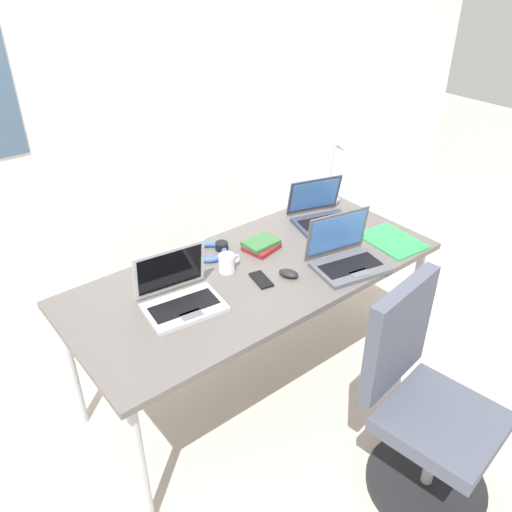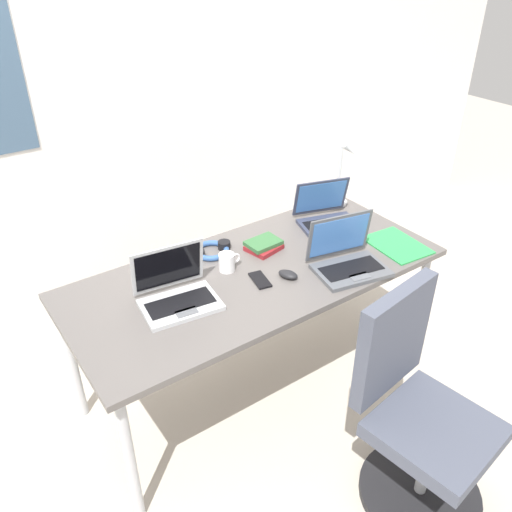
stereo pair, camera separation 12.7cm
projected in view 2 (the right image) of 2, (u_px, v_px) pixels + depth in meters
The scene contains 14 objects.
ground_plane at pixel (256, 383), 2.89m from camera, with size 12.00×12.00×0.00m, color #B7AD9E.
wall_back at pixel (143, 99), 2.97m from camera, with size 6.00×0.13×2.60m.
desk at pixel (256, 280), 2.53m from camera, with size 1.80×0.80×0.74m.
desk_lamp at pixel (344, 174), 2.98m from camera, with size 0.12×0.18×0.40m.
laptop_near_mouse at pixel (327, 216), 2.87m from camera, with size 0.37×0.34×0.23m.
laptop_back_left at pixel (177, 293), 2.26m from camera, with size 0.36×0.30×0.24m.
laptop_front_left at pixel (347, 259), 2.49m from camera, with size 0.38×0.33×0.25m.
computer_mouse at pixel (288, 275), 2.44m from camera, with size 0.06×0.10×0.03m, color black.
cell_phone at pixel (260, 280), 2.42m from camera, with size 0.06×0.14×0.01m, color black.
headphones at pixel (211, 250), 2.63m from camera, with size 0.21×0.18×0.04m.
book_stack at pixel (264, 245), 2.65m from camera, with size 0.18×0.17×0.05m.
paper_folder_near_mouse at pixel (397, 245), 2.69m from camera, with size 0.23×0.31×0.01m, color green.
coffee_mug at pixel (227, 262), 2.48m from camera, with size 0.11×0.08×0.09m.
office_chair at pixel (417, 422), 2.16m from camera, with size 0.52×0.57×0.97m.
Camera 2 is at (-1.20, -1.71, 2.12)m, focal length 37.06 mm.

